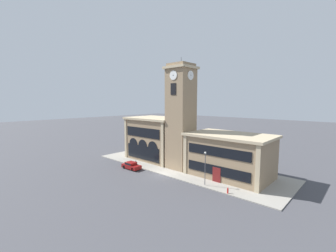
% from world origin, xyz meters
% --- Properties ---
extents(ground_plane, '(300.00, 300.00, 0.00)m').
position_xyz_m(ground_plane, '(0.00, 0.00, 0.00)').
color(ground_plane, '#424247').
extents(sidewalk_kerb, '(41.74, 14.12, 0.15)m').
position_xyz_m(sidewalk_kerb, '(0.00, 7.06, 0.07)').
color(sidewalk_kerb, gray).
rests_on(sidewalk_kerb, ground_plane).
extents(clock_tower, '(5.28, 5.28, 22.27)m').
position_xyz_m(clock_tower, '(0.00, 5.65, 10.57)').
color(clock_tower, '#937A5B').
rests_on(clock_tower, ground_plane).
extents(town_hall_left_wing, '(13.63, 9.45, 9.94)m').
position_xyz_m(town_hall_left_wing, '(-9.05, 7.71, 5.00)').
color(town_hall_left_wing, '#937A5B').
rests_on(town_hall_left_wing, ground_plane).
extents(town_hall_right_wing, '(14.98, 9.45, 7.86)m').
position_xyz_m(town_hall_right_wing, '(9.73, 7.71, 3.96)').
color(town_hall_right_wing, '#937A5B').
rests_on(town_hall_right_wing, ground_plane).
extents(parked_car_near, '(4.25, 2.00, 1.41)m').
position_xyz_m(parked_car_near, '(-7.11, -1.48, 0.74)').
color(parked_car_near, maroon).
rests_on(parked_car_near, ground_plane).
extents(street_lamp, '(0.36, 0.36, 5.54)m').
position_xyz_m(street_lamp, '(9.08, 0.76, 3.81)').
color(street_lamp, '#4C4C51').
rests_on(street_lamp, sidewalk_kerb).
extents(bollard, '(0.18, 0.18, 1.06)m').
position_xyz_m(bollard, '(-7.88, 0.35, 0.67)').
color(bollard, black).
rests_on(bollard, sidewalk_kerb).
extents(fire_hydrant, '(0.22, 0.22, 0.87)m').
position_xyz_m(fire_hydrant, '(13.39, 0.30, 0.57)').
color(fire_hydrant, red).
rests_on(fire_hydrant, sidewalk_kerb).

